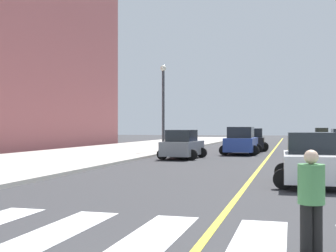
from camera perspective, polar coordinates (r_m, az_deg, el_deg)
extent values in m
cube|color=#B2ADA3|center=(27.15, -15.06, -4.05)|extent=(10.00, 120.00, 0.15)
cube|color=silver|center=(8.69, -13.94, -12.79)|extent=(0.90, 4.00, 0.01)
cube|color=silver|center=(8.00, -2.24, -13.91)|extent=(0.90, 4.00, 0.01)
cube|color=silver|center=(7.67, 11.13, -14.50)|extent=(0.90, 4.00, 0.01)
cube|color=yellow|center=(43.48, 13.26, -2.70)|extent=(0.16, 80.00, 0.01)
cube|color=gold|center=(63.03, 18.63, -1.30)|extent=(1.95, 4.22, 0.90)
cube|color=#1E2328|center=(63.27, 18.62, -0.56)|extent=(1.62, 2.12, 0.76)
cylinder|color=black|center=(61.70, 17.79, -1.64)|extent=(0.68, 0.23, 0.68)
cylinder|color=black|center=(61.80, 19.59, -1.64)|extent=(0.68, 0.23, 0.68)
cylinder|color=black|center=(64.30, 17.71, -1.59)|extent=(0.68, 0.23, 0.68)
cylinder|color=black|center=(64.39, 19.44, -1.58)|extent=(0.68, 0.23, 0.68)
cube|color=silver|center=(15.77, 17.49, -4.79)|extent=(1.83, 3.93, 0.83)
cube|color=#1E2328|center=(15.95, 17.44, -2.03)|extent=(1.52, 1.97, 0.71)
cylinder|color=black|center=(14.57, 14.21, -6.45)|extent=(0.63, 0.22, 0.63)
cylinder|color=black|center=(16.97, 14.20, -5.56)|extent=(0.63, 0.22, 0.63)
cylinder|color=black|center=(17.07, 20.28, -5.52)|extent=(0.63, 0.22, 0.63)
cube|color=#2D479E|center=(32.67, 9.15, -2.28)|extent=(2.03, 4.39, 0.93)
cube|color=#1E2328|center=(32.39, 9.09, -0.81)|extent=(1.69, 2.20, 0.79)
cylinder|color=black|center=(33.93, 11.11, -2.82)|extent=(0.71, 0.24, 0.71)
cylinder|color=black|center=(34.16, 7.74, -2.80)|extent=(0.71, 0.24, 0.71)
cylinder|color=black|center=(31.24, 10.69, -3.04)|extent=(0.71, 0.24, 0.71)
cylinder|color=black|center=(31.49, 7.04, -3.02)|extent=(0.71, 0.24, 0.71)
cylinder|color=black|center=(36.67, 19.81, -2.65)|extent=(0.66, 0.22, 0.65)
cylinder|color=black|center=(39.16, 19.44, -2.50)|extent=(0.66, 0.22, 0.65)
cube|color=black|center=(38.04, 10.53, -2.05)|extent=(2.04, 4.19, 0.88)
cube|color=#1E2328|center=(37.78, 10.52, -0.86)|extent=(1.65, 2.12, 0.74)
cylinder|color=black|center=(39.30, 11.99, -2.49)|extent=(0.67, 0.24, 0.67)
cylinder|color=black|center=(39.37, 9.22, -2.48)|extent=(0.67, 0.24, 0.67)
cylinder|color=black|center=(36.76, 11.94, -2.64)|extent=(0.67, 0.24, 0.67)
cylinder|color=black|center=(36.83, 8.98, -2.64)|extent=(0.67, 0.24, 0.67)
cube|color=slate|center=(27.89, 1.85, -2.78)|extent=(1.96, 4.02, 0.84)
cube|color=#1E2328|center=(27.64, 1.71, -1.23)|extent=(1.59, 2.04, 0.71)
cylinder|color=black|center=(28.86, 4.25, -3.35)|extent=(0.65, 0.23, 0.64)
cylinder|color=black|center=(29.34, 0.79, -3.29)|extent=(0.65, 0.23, 0.64)
cylinder|color=black|center=(26.49, 3.02, -3.63)|extent=(0.65, 0.23, 0.64)
cylinder|color=black|center=(27.01, -0.72, -3.56)|extent=(0.65, 0.23, 0.64)
cylinder|color=black|center=(7.13, 16.89, -12.42)|extent=(0.18, 0.18, 0.78)
cylinder|color=black|center=(7.21, 18.05, -12.29)|extent=(0.18, 0.18, 0.78)
cylinder|color=#47844C|center=(7.06, 17.47, -6.93)|extent=(0.39, 0.39, 0.58)
sphere|color=beige|center=(7.02, 17.47, -3.71)|extent=(0.21, 0.21, 0.21)
cylinder|color=#38383D|center=(34.29, -0.60, 1.95)|extent=(0.20, 0.20, 6.07)
sphere|color=silver|center=(34.55, -0.60, 7.23)|extent=(0.44, 0.44, 0.44)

